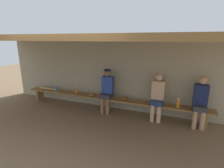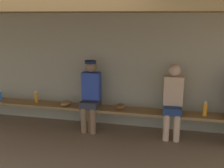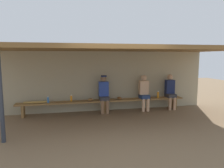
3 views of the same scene
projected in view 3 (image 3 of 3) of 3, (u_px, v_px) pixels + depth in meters
The scene contains 14 objects.
ground_plane at pixel (114, 126), 6.05m from camera, with size 24.00×24.00×0.00m, color brown.
back_wall at pixel (102, 81), 7.85m from camera, with size 8.00×0.20×2.20m, color tan.
dugout_roof at pixel (109, 48), 6.44m from camera, with size 8.00×2.80×0.12m, color brown.
support_post at pixel (1, 96), 4.78m from camera, with size 0.10×0.10×2.20m, color #2D333D.
bench at pixel (104, 102), 7.50m from camera, with size 6.00×0.36×0.46m.
player_with_sunglasses at pixel (104, 92), 7.46m from camera, with size 0.34×0.42×1.34m.
player_in_red at pixel (170, 90), 8.01m from camera, with size 0.34×0.42×1.34m.
player_rightmost at pixel (144, 91), 7.78m from camera, with size 0.34×0.42×1.34m.
water_bottle_green at pixel (48, 100), 7.04m from camera, with size 0.06×0.06×0.22m.
water_bottle_orange at pixel (71, 98), 7.27m from camera, with size 0.07×0.07×0.23m.
water_bottle_clear at pixel (158, 95), 7.89m from camera, with size 0.08×0.08×0.26m.
baseball_glove_dark_brown at pixel (90, 100), 7.34m from camera, with size 0.24×0.17×0.09m, color olive.
baseball_glove_worn at pixel (119, 98), 7.61m from camera, with size 0.24×0.17×0.09m, color brown.
baseball_bat at pixel (36, 102), 6.99m from camera, with size 0.07×0.07×0.77m, color tan.
Camera 3 is at (-1.30, -5.69, 2.00)m, focal length 33.48 mm.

